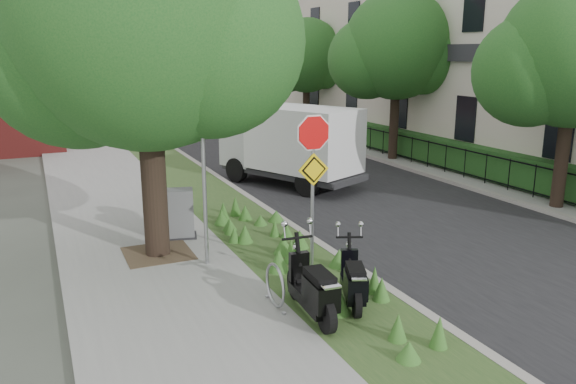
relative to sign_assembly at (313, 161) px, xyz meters
name	(u,v)px	position (x,y,z in m)	size (l,w,h in m)	color
ground	(387,275)	(1.40, -0.58, -2.33)	(120.00, 120.00, 0.00)	#4C5147
sidewalk_near	(105,186)	(-2.85, 9.42, -2.27)	(3.50, 60.00, 0.12)	gray
verge	(188,179)	(-0.10, 9.42, -2.27)	(2.00, 60.00, 0.12)	#294B20
kerb_near	(215,176)	(0.90, 9.42, -2.26)	(0.20, 60.00, 0.13)	#9E9991
road	(304,169)	(4.40, 9.42, -2.32)	(7.00, 60.00, 0.01)	black
kerb_far	(382,161)	(7.90, 9.42, -2.26)	(0.20, 60.00, 0.13)	#9E9991
footpath_far	(416,157)	(9.60, 9.42, -2.27)	(3.20, 60.00, 0.12)	gray
street_tree_main	(140,28)	(-2.68, 2.28, 2.48)	(6.21, 5.54, 7.66)	black
bare_post	(204,168)	(-1.80, 1.22, -0.21)	(0.08, 0.08, 4.00)	#A5A8AD
bike_hoop	(275,285)	(-1.30, -1.18, -1.83)	(0.06, 0.78, 0.77)	#A5A8AD
sign_assembly	(313,161)	(0.00, 0.00, 0.00)	(0.94, 0.08, 3.22)	#A5A8AD
fence_far	(397,145)	(8.60, 9.42, -1.66)	(0.04, 24.00, 1.00)	black
hedge_far	(411,143)	(9.30, 9.42, -1.66)	(1.00, 24.00, 1.10)	#194518
terrace_houses	(486,56)	(12.89, 9.42, 1.83)	(7.40, 26.40, 8.20)	beige
far_tree_a	(571,60)	(8.34, 1.46, 1.80)	(4.60, 4.10, 6.22)	black
far_tree_b	(395,51)	(8.34, 9.46, 2.04)	(4.83, 4.31, 6.56)	black
far_tree_c	(305,59)	(8.34, 17.46, 1.63)	(4.37, 3.89, 5.93)	black
scooter_near	(315,295)	(-0.91, -1.92, -1.77)	(0.46, 1.87, 0.89)	black
scooter_far	(354,286)	(-0.09, -1.75, -1.83)	(0.79, 1.55, 0.78)	black
box_truck	(292,142)	(2.91, 7.25, -0.87)	(3.76, 5.26, 2.23)	#262628
utility_cabinet	(177,214)	(-1.94, 3.15, -1.66)	(0.97, 0.76, 1.14)	#262628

